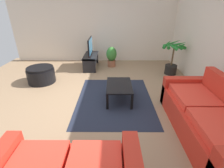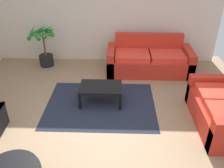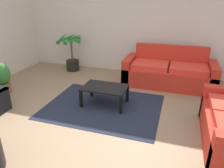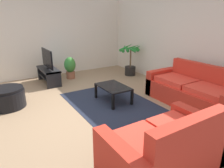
% 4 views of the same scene
% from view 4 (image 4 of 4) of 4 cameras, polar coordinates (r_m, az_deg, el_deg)
% --- Properties ---
extents(ground_plane, '(6.60, 6.60, 0.00)m').
position_cam_4_polar(ground_plane, '(4.49, -9.29, -6.93)').
color(ground_plane, '#937556').
extents(wall_back, '(6.00, 0.06, 2.70)m').
position_cam_4_polar(wall_back, '(5.90, 18.45, 12.19)').
color(wall_back, beige).
rests_on(wall_back, ground).
extents(wall_left, '(0.06, 6.00, 2.70)m').
position_cam_4_polar(wall_left, '(6.96, -19.89, 12.90)').
color(wall_left, beige).
rests_on(wall_left, ground).
extents(couch_main, '(2.09, 0.90, 0.90)m').
position_cam_4_polar(couch_main, '(4.88, 21.98, -2.13)').
color(couch_main, red).
rests_on(couch_main, ground).
extents(couch_loveseat, '(0.90, 1.57, 0.90)m').
position_cam_4_polar(couch_loveseat, '(2.80, 14.70, -17.50)').
color(couch_loveseat, red).
rests_on(couch_loveseat, ground).
extents(tv_stand, '(1.10, 0.45, 0.45)m').
position_cam_4_polar(tv_stand, '(6.32, -17.52, 2.87)').
color(tv_stand, black).
rests_on(tv_stand, ground).
extents(tv, '(0.94, 0.10, 0.57)m').
position_cam_4_polar(tv, '(6.22, -17.90, 6.89)').
color(tv, black).
rests_on(tv, tv_stand).
extents(coffee_table, '(0.84, 0.56, 0.38)m').
position_cam_4_polar(coffee_table, '(4.70, 0.34, -1.17)').
color(coffee_table, black).
rests_on(coffee_table, ground).
extents(area_rug, '(2.20, 1.70, 0.01)m').
position_cam_4_polar(area_rug, '(4.77, -0.68, -5.04)').
color(area_rug, '#1E2333').
rests_on(area_rug, ground).
extents(potted_palm, '(0.72, 0.72, 1.07)m').
position_cam_4_polar(potted_palm, '(6.85, 5.27, 6.78)').
color(potted_palm, black).
rests_on(potted_palm, ground).
extents(potted_plant_small, '(0.36, 0.36, 0.70)m').
position_cam_4_polar(potted_plant_small, '(6.60, -11.83, 4.76)').
color(potted_plant_small, brown).
rests_on(potted_plant_small, ground).
extents(ottoman, '(0.75, 0.75, 0.45)m').
position_cam_4_polar(ottoman, '(5.00, -27.61, -3.48)').
color(ottoman, black).
rests_on(ottoman, ground).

